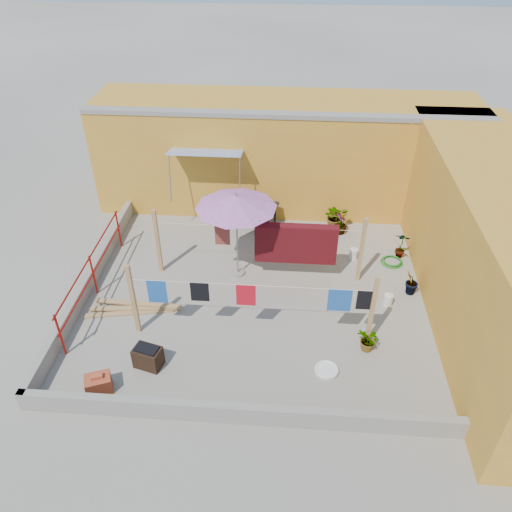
% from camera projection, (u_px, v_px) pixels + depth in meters
% --- Properties ---
extents(ground, '(80.00, 80.00, 0.00)m').
position_uv_depth(ground, '(256.00, 295.00, 12.06)').
color(ground, '#9E998E').
rests_on(ground, ground).
extents(wall_back, '(11.00, 3.27, 3.21)m').
position_uv_depth(wall_back, '(284.00, 153.00, 14.88)').
color(wall_back, '#BF7A2A').
rests_on(wall_back, ground).
extents(wall_right, '(2.40, 9.00, 3.20)m').
position_uv_depth(wall_right, '(495.00, 251.00, 10.81)').
color(wall_right, '#BF7A2A').
rests_on(wall_right, ground).
extents(parapet_front, '(8.30, 0.16, 0.44)m').
position_uv_depth(parapet_front, '(241.00, 414.00, 9.04)').
color(parapet_front, gray).
rests_on(parapet_front, ground).
extents(parapet_left, '(0.16, 7.30, 0.44)m').
position_uv_depth(parapet_left, '(90.00, 280.00, 12.19)').
color(parapet_left, gray).
rests_on(parapet_left, ground).
extents(red_railing, '(0.05, 4.20, 1.10)m').
position_uv_depth(red_railing, '(92.00, 269.00, 11.72)').
color(red_railing, '#A01510').
rests_on(red_railing, ground).
extents(clothesline_rig, '(5.09, 2.35, 1.80)m').
position_uv_depth(clothesline_rig, '(290.00, 249.00, 11.91)').
color(clothesline_rig, tan).
rests_on(clothesline_rig, ground).
extents(patio_umbrella, '(2.16, 2.16, 2.33)m').
position_uv_depth(patio_umbrella, '(236.00, 202.00, 11.53)').
color(patio_umbrella, gray).
rests_on(patio_umbrella, ground).
extents(outdoor_table, '(1.70, 1.15, 0.73)m').
position_uv_depth(outdoor_table, '(249.00, 206.00, 14.22)').
color(outdoor_table, black).
rests_on(outdoor_table, ground).
extents(brick_stack, '(0.59, 0.51, 0.43)m').
position_uv_depth(brick_stack, '(99.00, 384.00, 9.64)').
color(brick_stack, '#AB4727').
rests_on(brick_stack, ground).
extents(lumber_pile, '(2.18, 0.61, 0.13)m').
position_uv_depth(lumber_pile, '(134.00, 308.00, 11.58)').
color(lumber_pile, tan).
rests_on(lumber_pile, ground).
extents(brazier, '(0.63, 0.50, 0.50)m').
position_uv_depth(brazier, '(148.00, 357.00, 10.13)').
color(brazier, black).
rests_on(brazier, ground).
extents(white_basin, '(0.49, 0.49, 0.09)m').
position_uv_depth(white_basin, '(326.00, 370.00, 10.10)').
color(white_basin, silver).
rests_on(white_basin, ground).
extents(water_jug_a, '(0.21, 0.21, 0.33)m').
position_uv_depth(water_jug_a, '(388.00, 300.00, 11.70)').
color(water_jug_a, silver).
rests_on(water_jug_a, ground).
extents(water_jug_b, '(0.22, 0.22, 0.34)m').
position_uv_depth(water_jug_b, '(354.00, 254.00, 13.20)').
color(water_jug_b, silver).
rests_on(water_jug_b, ground).
extents(green_hose, '(0.58, 0.58, 0.08)m').
position_uv_depth(green_hose, '(392.00, 261.00, 13.11)').
color(green_hose, '#1A751A').
rests_on(green_hose, ground).
extents(plant_back_a, '(0.73, 0.65, 0.74)m').
position_uv_depth(plant_back_a, '(336.00, 217.00, 14.30)').
color(plant_back_a, '#1A5B1B').
rests_on(plant_back_a, ground).
extents(plant_back_b, '(0.36, 0.36, 0.61)m').
position_uv_depth(plant_back_b, '(341.00, 224.00, 14.11)').
color(plant_back_b, '#1A5B1B').
rests_on(plant_back_b, ground).
extents(plant_right_a, '(0.49, 0.41, 0.80)m').
position_uv_depth(plant_right_a, '(401.00, 245.00, 13.09)').
color(plant_right_a, '#1A5B1B').
rests_on(plant_right_a, ground).
extents(plant_right_b, '(0.48, 0.49, 0.69)m').
position_uv_depth(plant_right_b, '(411.00, 283.00, 11.90)').
color(plant_right_b, '#1A5B1B').
rests_on(plant_right_b, ground).
extents(plant_right_c, '(0.60, 0.62, 0.54)m').
position_uv_depth(plant_right_c, '(369.00, 341.00, 10.46)').
color(plant_right_c, '#1A5B1B').
rests_on(plant_right_c, ground).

